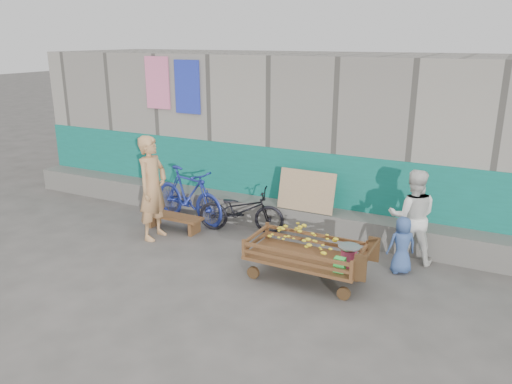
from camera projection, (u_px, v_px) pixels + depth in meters
The scene contains 9 objects.
ground at pixel (226, 284), 6.96m from camera, with size 80.00×80.00×0.00m, color #4D4C47.
building_wall at pixel (327, 133), 9.96m from camera, with size 12.00×3.50×3.00m.
banana_cart at pixel (303, 246), 6.96m from camera, with size 1.75×0.80×0.75m.
bench at pixel (174, 219), 8.88m from camera, with size 1.09×0.33×0.27m.
vendor_man at pixel (153, 188), 8.34m from camera, with size 0.65×0.42×1.77m, color tan.
woman at pixel (412, 217), 7.46m from camera, with size 0.71×0.55×1.46m, color white.
child at pixel (402, 245), 7.20m from camera, with size 0.42×0.27×0.85m, color #3A5895.
bicycle_dark at pixel (241, 210), 8.74m from camera, with size 0.53×1.52×0.80m, color black.
bicycle_blue at pixel (188, 195), 9.19m from camera, with size 0.48×1.71×1.03m, color navy.
Camera 1 is at (3.24, -5.38, 3.29)m, focal length 35.00 mm.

